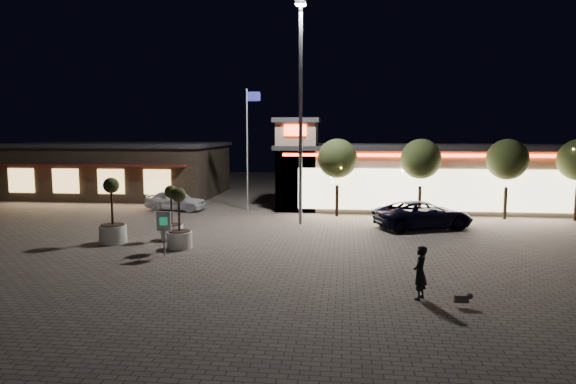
# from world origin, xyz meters

# --- Properties ---
(ground) EXTENTS (90.00, 90.00, 0.00)m
(ground) POSITION_xyz_m (0.00, 0.00, 0.00)
(ground) COLOR #635950
(ground) RESTS_ON ground
(retail_building) EXTENTS (20.40, 8.40, 6.10)m
(retail_building) POSITION_xyz_m (9.51, 15.82, 2.21)
(retail_building) COLOR tan
(retail_building) RESTS_ON ground
(restaurant_building) EXTENTS (16.40, 11.00, 4.30)m
(restaurant_building) POSITION_xyz_m (-14.00, 19.97, 2.16)
(restaurant_building) COLOR #382D23
(restaurant_building) RESTS_ON ground
(floodlight_pole) EXTENTS (0.60, 0.40, 12.38)m
(floodlight_pole) POSITION_xyz_m (2.00, 8.00, 7.02)
(floodlight_pole) COLOR gray
(floodlight_pole) RESTS_ON ground
(flagpole) EXTENTS (0.95, 0.10, 8.00)m
(flagpole) POSITION_xyz_m (-1.90, 13.00, 4.74)
(flagpole) COLOR white
(flagpole) RESTS_ON ground
(string_tree_a) EXTENTS (2.42, 2.42, 4.79)m
(string_tree_a) POSITION_xyz_m (4.00, 11.00, 3.56)
(string_tree_a) COLOR #332319
(string_tree_a) RESTS_ON ground
(string_tree_b) EXTENTS (2.42, 2.42, 4.79)m
(string_tree_b) POSITION_xyz_m (9.00, 11.00, 3.56)
(string_tree_b) COLOR #332319
(string_tree_b) RESTS_ON ground
(string_tree_c) EXTENTS (2.42, 2.42, 4.79)m
(string_tree_c) POSITION_xyz_m (14.00, 11.00, 3.56)
(string_tree_c) COLOR #332319
(string_tree_c) RESTS_ON ground
(pickup_truck) EXTENTS (5.84, 4.04, 1.48)m
(pickup_truck) POSITION_xyz_m (8.73, 7.45, 0.74)
(pickup_truck) COLOR black
(pickup_truck) RESTS_ON ground
(white_sedan) EXTENTS (4.23, 2.19, 1.37)m
(white_sedan) POSITION_xyz_m (-6.69, 12.13, 0.69)
(white_sedan) COLOR white
(white_sedan) RESTS_ON ground
(pedestrian) EXTENTS (0.63, 0.73, 1.69)m
(pedestrian) POSITION_xyz_m (6.86, -4.70, 0.84)
(pedestrian) COLOR black
(pedestrian) RESTS_ON ground
(dog) EXTENTS (0.55, 0.21, 0.29)m
(dog) POSITION_xyz_m (8.08, -5.31, 0.29)
(dog) COLOR #59514C
(dog) RESTS_ON ground
(planter_left) EXTENTS (1.26, 1.26, 3.09)m
(planter_left) POSITION_xyz_m (-6.28, 2.00, 0.95)
(planter_left) COLOR silver
(planter_left) RESTS_ON ground
(planter_mid) EXTENTS (1.11, 1.11, 2.74)m
(planter_mid) POSITION_xyz_m (-2.84, 1.33, 0.85)
(planter_mid) COLOR silver
(planter_mid) RESTS_ON ground
(planter_right) EXTENTS (1.08, 1.08, 2.65)m
(planter_right) POSITION_xyz_m (-3.80, 3.07, 0.82)
(planter_right) COLOR silver
(planter_right) RESTS_ON ground
(valet_sign) EXTENTS (0.62, 0.09, 1.89)m
(valet_sign) POSITION_xyz_m (-2.98, -0.21, 1.32)
(valet_sign) COLOR gray
(valet_sign) RESTS_ON ground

